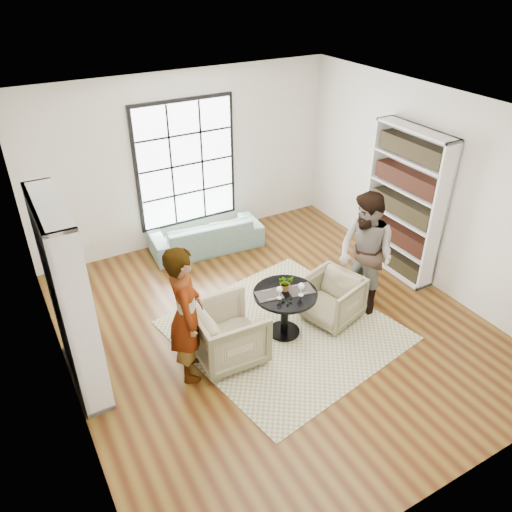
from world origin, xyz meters
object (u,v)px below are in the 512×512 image
pedestal_table (285,304)px  sofa (206,234)px  armchair_right (331,298)px  flower_centerpiece (285,283)px  person_left (186,314)px  wine_glass_left (279,290)px  armchair_left (229,333)px  person_right (366,254)px  wine_glass_right (301,287)px

pedestal_table → sofa: bearing=89.2°
pedestal_table → armchair_right: 0.78m
flower_centerpiece → armchair_right: bearing=-7.4°
armchair_right → flower_centerpiece: size_ratio=3.30×
person_left → wine_glass_left: 1.30m
person_left → wine_glass_left: bearing=-71.8°
pedestal_table → flower_centerpiece: 0.31m
armchair_left → armchair_right: bearing=-87.0°
armchair_right → person_right: size_ratio=0.41×
armchair_right → person_left: 2.26m
armchair_right → wine_glass_right: bearing=-96.3°
wine_glass_right → flower_centerpiece: (-0.11, 0.20, -0.02)m
armchair_right → person_left: bearing=-106.1°
pedestal_table → armchair_right: size_ratio=1.14×
armchair_right → person_right: 0.79m
armchair_right → wine_glass_right: (-0.61, -0.11, 0.48)m
armchair_left → wine_glass_left: (0.74, -0.01, 0.43)m
pedestal_table → armchair_right: (0.76, -0.04, -0.16)m
person_left → sofa: bearing=-9.7°
wine_glass_right → pedestal_table: bearing=133.8°
armchair_right → person_left: person_left is taller
armchair_left → wine_glass_left: bearing=-88.5°
person_right → wine_glass_left: person_right is taller
pedestal_table → wine_glass_left: size_ratio=4.72×
armchair_right → flower_centerpiece: flower_centerpiece is taller
armchair_left → person_right: 2.25m
armchair_right → wine_glass_left: size_ratio=4.14×
sofa → person_right: bearing=120.1°
sofa → person_right: (1.27, -2.70, 0.63)m
person_left → person_right: 2.74m
sofa → wine_glass_right: wine_glass_right is taller
wine_glass_right → armchair_right: bearing=10.1°
armchair_left → person_left: 0.76m
pedestal_table → person_left: person_left is taller
wine_glass_right → flower_centerpiece: 0.24m
armchair_left → flower_centerpiece: size_ratio=3.76×
armchair_left → wine_glass_right: size_ratio=4.52×
wine_glass_right → flower_centerpiece: bearing=119.4°
pedestal_table → sofa: pedestal_table is taller
pedestal_table → wine_glass_right: 0.39m
sofa → armchair_right: 2.80m
wine_glass_left → wine_glass_right: 0.30m
armchair_right → wine_glass_right: wine_glass_right is taller
armchair_right → sofa: bearing=178.5°
person_right → flower_centerpiece: person_right is taller
wine_glass_right → flower_centerpiece: flower_centerpiece is taller
pedestal_table → flower_centerpiece: (0.03, 0.05, 0.30)m
wine_glass_left → armchair_right: bearing=1.7°
person_right → flower_centerpiece: 1.29m
pedestal_table → wine_glass_left: (-0.14, -0.07, 0.32)m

